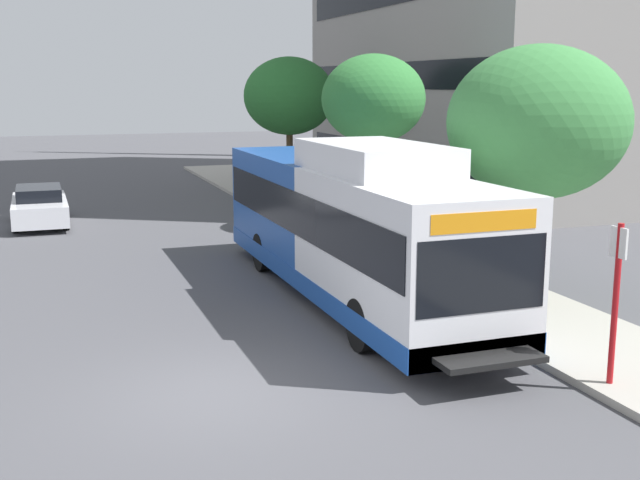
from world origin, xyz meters
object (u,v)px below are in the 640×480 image
Objects in this scene: street_tree_far_block at (289,96)px; street_tree_near_stop at (538,123)px; parked_car_far_lane at (40,206)px; transit_bus at (349,225)px; street_tree_mid_block at (373,99)px; bus_stop_sign_pole at (616,292)px.

street_tree_near_stop is at bearing -90.34° from street_tree_far_block.
street_tree_near_stop is 0.95× the size of street_tree_far_block.
street_tree_far_block is at bearing 18.30° from parked_car_far_lane.
street_tree_far_block reaches higher than street_tree_near_stop.
street_tree_near_stop is (3.55, -1.92, 2.33)m from transit_bus.
transit_bus is at bearing -116.98° from street_tree_mid_block.
transit_bus reaches higher than parked_car_far_lane.
street_tree_mid_block is at bearing 81.82° from bus_stop_sign_pole.
street_tree_near_stop is 9.59m from street_tree_mid_block.
street_tree_far_block reaches higher than transit_bus.
bus_stop_sign_pole is 21.04m from parked_car_far_lane.
street_tree_near_stop is 17.90m from street_tree_far_block.
street_tree_mid_block is 1.26× the size of parked_car_far_lane.
bus_stop_sign_pole is 0.47× the size of street_tree_near_stop.
street_tree_near_stop is at bearing -55.08° from parked_car_far_lane.
transit_bus is 16.60m from street_tree_far_block.
parked_car_far_lane is (-10.48, 4.94, -3.69)m from street_tree_mid_block.
street_tree_near_stop reaches higher than parked_car_far_lane.
parked_car_far_lane is at bearing 113.63° from bus_stop_sign_pole.
street_tree_mid_block is at bearing -88.32° from street_tree_far_block.
bus_stop_sign_pole is 22.87m from street_tree_far_block.
bus_stop_sign_pole is (1.84, -6.66, -0.05)m from transit_bus.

